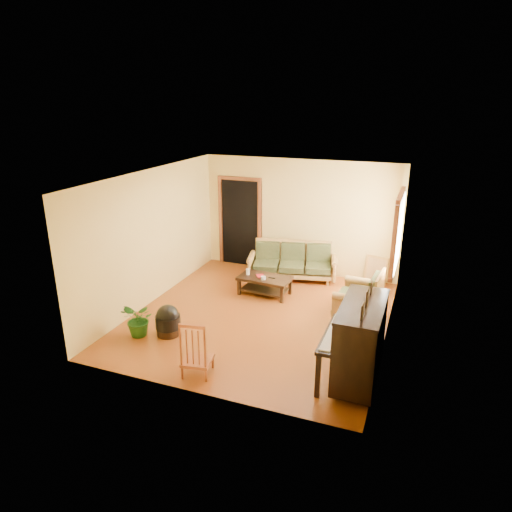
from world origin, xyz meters
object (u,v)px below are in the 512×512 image
at_px(footstool, 168,324).
at_px(potted_plant, 139,320).
at_px(sofa, 292,262).
at_px(armchair, 358,294).
at_px(ceramic_crock, 379,280).
at_px(piano, 360,344).
at_px(red_chair, 197,347).
at_px(coffee_table, 265,286).

xyz_separation_m(footstool, potted_plant, (-0.42, -0.22, 0.11)).
relative_size(sofa, armchair, 2.07).
height_order(ceramic_crock, potted_plant, potted_plant).
distance_m(piano, red_chair, 2.32).
distance_m(sofa, potted_plant, 3.81).
relative_size(armchair, piano, 0.68).
relative_size(sofa, red_chair, 2.16).
distance_m(sofa, footstool, 3.44).
bearing_deg(armchair, piano, -75.85).
distance_m(armchair, red_chair, 3.27).
bearing_deg(potted_plant, armchair, 31.43).
xyz_separation_m(sofa, ceramic_crock, (1.87, 0.27, -0.28)).
bearing_deg(potted_plant, coffee_table, 59.77).
distance_m(sofa, coffee_table, 1.09).
relative_size(coffee_table, red_chair, 1.20).
height_order(coffee_table, potted_plant, potted_plant).
distance_m(red_chair, ceramic_crock, 4.82).
height_order(coffee_table, armchair, armchair).
distance_m(footstool, ceramic_crock, 4.66).
bearing_deg(ceramic_crock, footstool, -131.89).
distance_m(ceramic_crock, potted_plant, 5.11).
bearing_deg(footstool, potted_plant, -152.62).
bearing_deg(piano, footstool, 176.58).
distance_m(armchair, potted_plant, 3.90).
height_order(sofa, ceramic_crock, sofa).
bearing_deg(coffee_table, sofa, 75.22).
distance_m(sofa, ceramic_crock, 1.91).
xyz_separation_m(sofa, armchair, (1.66, -1.39, 0.05)).
relative_size(coffee_table, piano, 0.78).
distance_m(piano, potted_plant, 3.68).
xyz_separation_m(armchair, ceramic_crock, (0.21, 1.66, -0.33)).
bearing_deg(piano, potted_plant, -179.59).
relative_size(red_chair, ceramic_crock, 3.47).
height_order(coffee_table, piano, piano).
height_order(piano, red_chair, piano).
xyz_separation_m(sofa, coffee_table, (-0.27, -1.03, -0.22)).
distance_m(piano, footstool, 3.27).
distance_m(sofa, red_chair, 4.08).
xyz_separation_m(coffee_table, piano, (2.27, -2.37, 0.41)).
relative_size(footstool, ceramic_crock, 1.66).
bearing_deg(red_chair, armchair, 44.88).
relative_size(armchair, potted_plant, 1.50).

